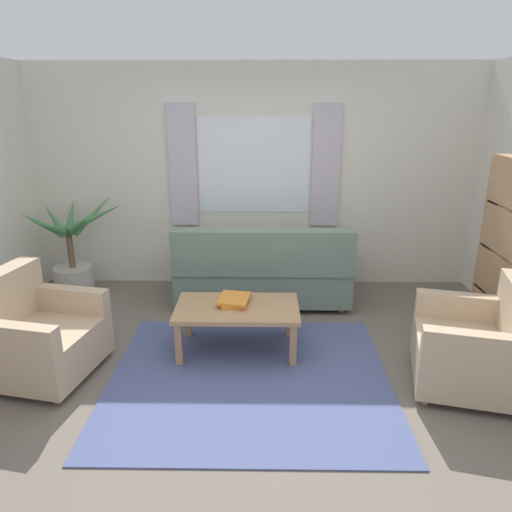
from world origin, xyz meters
TOP-DOWN VIEW (x-y plane):
  - ground_plane at (0.00, 0.00)m, footprint 6.24×6.24m
  - wall_back at (0.00, 2.26)m, footprint 5.32×0.12m
  - window_with_curtains at (0.00, 2.18)m, footprint 1.98×0.07m
  - area_rug at (0.00, 0.00)m, footprint 2.30×2.04m
  - couch at (0.11, 1.54)m, footprint 1.90×0.82m
  - armchair_left at (-1.76, 0.07)m, footprint 0.97×0.99m
  - armchair_right at (1.80, -0.07)m, footprint 0.99×1.01m
  - coffee_table at (-0.12, 0.47)m, footprint 1.10×0.64m
  - book_stack_on_table at (-0.15, 0.54)m, footprint 0.31×0.35m
  - potted_plant at (-2.09, 1.78)m, footprint 1.12×0.98m

SIDE VIEW (x-z plane):
  - ground_plane at x=0.00m, z-range 0.00..0.00m
  - area_rug at x=0.00m, z-range 0.00..0.01m
  - armchair_left at x=-1.76m, z-range -0.09..0.79m
  - armchair_right at x=1.80m, z-range -0.09..0.79m
  - couch at x=0.11m, z-range -0.09..0.83m
  - coffee_table at x=-0.12m, z-range 0.16..0.60m
  - potted_plant at x=-2.09m, z-range -0.13..1.01m
  - book_stack_on_table at x=-0.15m, z-range 0.44..0.50m
  - wall_back at x=0.00m, z-range 0.00..2.60m
  - window_with_curtains at x=0.00m, z-range 0.75..2.15m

